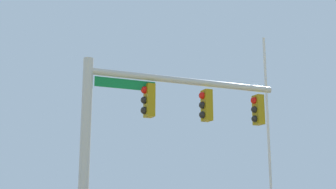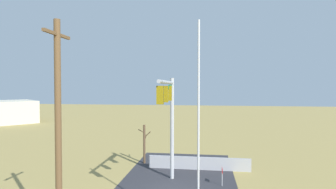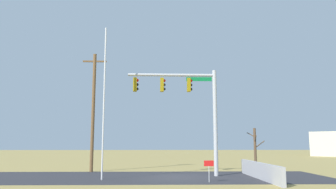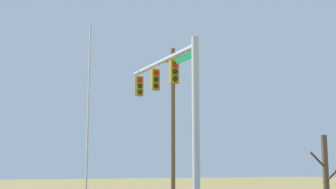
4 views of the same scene
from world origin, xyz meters
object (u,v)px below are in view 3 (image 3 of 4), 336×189
flagpole (104,101)px  utility_pole (93,109)px  open_sign (209,166)px  bare_tree (255,149)px  signal_mast (190,101)px

flagpole → utility_pole: flagpole is taller
open_sign → bare_tree: bearing=54.4°
utility_pole → bare_tree: (12.65, -0.63, -3.11)m
bare_tree → open_sign: (-4.56, -6.37, -0.83)m
flagpole → signal_mast: bearing=20.3°
flagpole → open_sign: (6.31, -1.41, -3.88)m
flagpole → bare_tree: (10.87, 4.96, -3.05)m
signal_mast → bare_tree: bearing=28.8°
open_sign → flagpole: bearing=167.4°
utility_pole → signal_mast: bearing=-25.5°
utility_pole → open_sign: size_ratio=7.67×
utility_pole → bare_tree: 13.04m
flagpole → bare_tree: size_ratio=2.86×
flagpole → bare_tree: 12.33m
bare_tree → open_sign: size_ratio=2.74×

